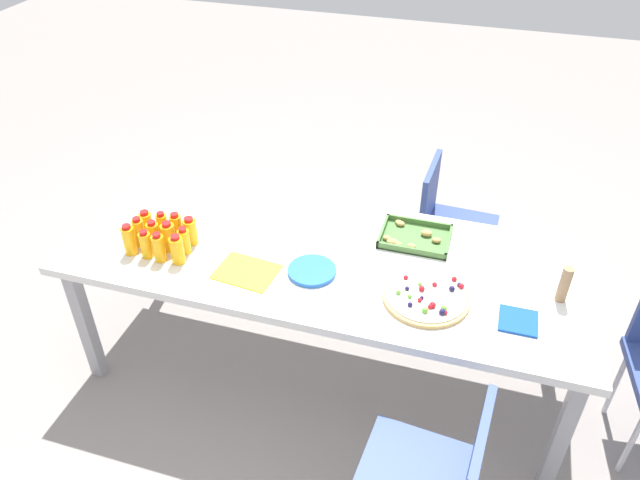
# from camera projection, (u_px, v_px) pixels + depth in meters

# --- Properties ---
(ground_plane) EXTENTS (12.00, 12.00, 0.00)m
(ground_plane) POSITION_uv_depth(u_px,v_px,m) (324.00, 366.00, 3.18)
(ground_plane) COLOR gray
(party_table) EXTENTS (2.36, 0.91, 0.74)m
(party_table) POSITION_uv_depth(u_px,v_px,m) (325.00, 265.00, 2.78)
(party_table) COLOR silver
(party_table) RESTS_ON ground_plane
(chair_far_right) EXTENTS (0.42, 0.42, 0.83)m
(chair_far_right) POSITION_uv_depth(u_px,v_px,m) (447.00, 221.00, 3.38)
(chair_far_right) COLOR #33478C
(chair_far_right) RESTS_ON ground_plane
(chair_near_right) EXTENTS (0.43, 0.43, 0.83)m
(chair_near_right) POSITION_uv_depth(u_px,v_px,m) (435.00, 477.00, 2.12)
(chair_near_right) COLOR #33478C
(chair_near_right) RESTS_ON ground_plane
(juice_bottle_0) EXTENTS (0.06, 0.06, 0.15)m
(juice_bottle_0) POSITION_uv_depth(u_px,v_px,m) (129.00, 240.00, 2.71)
(juice_bottle_0) COLOR #F9AE14
(juice_bottle_0) RESTS_ON party_table
(juice_bottle_1) EXTENTS (0.05, 0.05, 0.14)m
(juice_bottle_1) POSITION_uv_depth(u_px,v_px,m) (146.00, 245.00, 2.69)
(juice_bottle_1) COLOR #F9AD14
(juice_bottle_1) RESTS_ON party_table
(juice_bottle_2) EXTENTS (0.05, 0.05, 0.14)m
(juice_bottle_2) POSITION_uv_depth(u_px,v_px,m) (159.00, 248.00, 2.67)
(juice_bottle_2) COLOR #FAAC14
(juice_bottle_2) RESTS_ON party_table
(juice_bottle_3) EXTENTS (0.06, 0.06, 0.14)m
(juice_bottle_3) POSITION_uv_depth(u_px,v_px,m) (177.00, 250.00, 2.66)
(juice_bottle_3) COLOR #FAAE14
(juice_bottle_3) RESTS_ON party_table
(juice_bottle_4) EXTENTS (0.05, 0.05, 0.15)m
(juice_bottle_4) POSITION_uv_depth(u_px,v_px,m) (139.00, 232.00, 2.76)
(juice_bottle_4) COLOR #FAAE14
(juice_bottle_4) RESTS_ON party_table
(juice_bottle_5) EXTENTS (0.06, 0.06, 0.14)m
(juice_bottle_5) POSITION_uv_depth(u_px,v_px,m) (154.00, 235.00, 2.76)
(juice_bottle_5) COLOR #FAAB14
(juice_bottle_5) RESTS_ON party_table
(juice_bottle_6) EXTENTS (0.06, 0.06, 0.15)m
(juice_bottle_6) POSITION_uv_depth(u_px,v_px,m) (169.00, 237.00, 2.73)
(juice_bottle_6) COLOR #FAAE14
(juice_bottle_6) RESTS_ON party_table
(juice_bottle_7) EXTENTS (0.05, 0.05, 0.13)m
(juice_bottle_7) POSITION_uv_depth(u_px,v_px,m) (184.00, 241.00, 2.72)
(juice_bottle_7) COLOR #F9AC14
(juice_bottle_7) RESTS_ON party_table
(juice_bottle_8) EXTENTS (0.06, 0.06, 0.13)m
(juice_bottle_8) POSITION_uv_depth(u_px,v_px,m) (146.00, 224.00, 2.83)
(juice_bottle_8) COLOR #FAAF14
(juice_bottle_8) RESTS_ON party_table
(juice_bottle_9) EXTENTS (0.05, 0.05, 0.14)m
(juice_bottle_9) POSITION_uv_depth(u_px,v_px,m) (163.00, 226.00, 2.81)
(juice_bottle_9) COLOR #F9AC14
(juice_bottle_9) RESTS_ON party_table
(juice_bottle_10) EXTENTS (0.06, 0.06, 0.15)m
(juice_bottle_10) POSITION_uv_depth(u_px,v_px,m) (177.00, 228.00, 2.79)
(juice_bottle_10) COLOR #F9AB14
(juice_bottle_10) RESTS_ON party_table
(juice_bottle_11) EXTENTS (0.06, 0.06, 0.14)m
(juice_bottle_11) POSITION_uv_depth(u_px,v_px,m) (190.00, 231.00, 2.77)
(juice_bottle_11) COLOR #FAAF14
(juice_bottle_11) RESTS_ON party_table
(fruit_pizza) EXTENTS (0.36, 0.36, 0.05)m
(fruit_pizza) POSITION_uv_depth(u_px,v_px,m) (427.00, 297.00, 2.50)
(fruit_pizza) COLOR tan
(fruit_pizza) RESTS_ON party_table
(snack_tray) EXTENTS (0.32, 0.24, 0.04)m
(snack_tray) POSITION_uv_depth(u_px,v_px,m) (413.00, 237.00, 2.82)
(snack_tray) COLOR #477238
(snack_tray) RESTS_ON party_table
(plate_stack) EXTENTS (0.21, 0.21, 0.02)m
(plate_stack) POSITION_uv_depth(u_px,v_px,m) (312.00, 271.00, 2.63)
(plate_stack) COLOR blue
(plate_stack) RESTS_ON party_table
(napkin_stack) EXTENTS (0.15, 0.15, 0.01)m
(napkin_stack) POSITION_uv_depth(u_px,v_px,m) (518.00, 321.00, 2.39)
(napkin_stack) COLOR #194CA5
(napkin_stack) RESTS_ON party_table
(cardboard_tube) EXTENTS (0.04, 0.04, 0.17)m
(cardboard_tube) POSITION_uv_depth(u_px,v_px,m) (564.00, 284.00, 2.45)
(cardboard_tube) COLOR #9E7A56
(cardboard_tube) RESTS_ON party_table
(paper_folder) EXTENTS (0.28, 0.23, 0.01)m
(paper_folder) POSITION_uv_depth(u_px,v_px,m) (246.00, 272.00, 2.64)
(paper_folder) COLOR yellow
(paper_folder) RESTS_ON party_table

